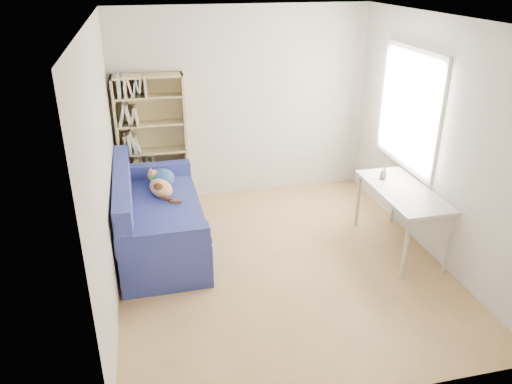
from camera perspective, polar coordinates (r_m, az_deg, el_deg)
ground at (r=5.68m, az=2.71°, el=-8.01°), size 4.00×4.00×0.00m
room_shell at (r=5.05m, az=4.07°, el=8.18°), size 3.54×4.04×2.62m
sofa at (r=5.92m, az=-11.37°, el=-3.01°), size 0.96×1.97×0.97m
bookshelf at (r=6.81m, az=-11.69°, el=5.00°), size 0.90×0.28×1.80m
desk at (r=5.87m, az=16.43°, el=-0.34°), size 0.60×1.31×0.75m
pen_cup at (r=6.05m, az=14.33°, el=1.94°), size 0.08×0.08×0.15m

